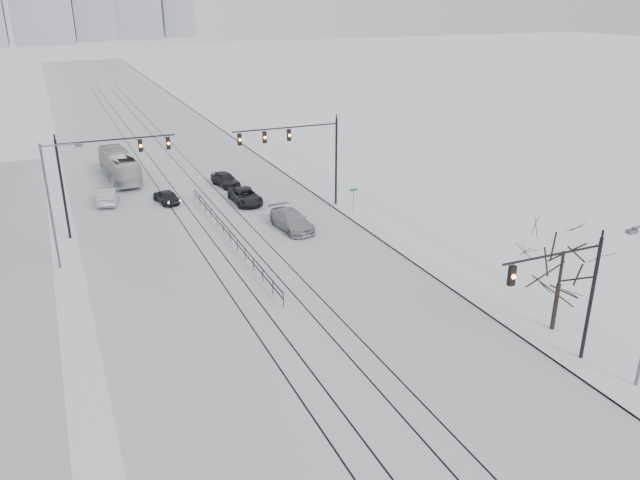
{
  "coord_description": "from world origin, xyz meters",
  "views": [
    {
      "loc": [
        -11.78,
        -14.62,
        18.14
      ],
      "look_at": [
        3.41,
        20.13,
        3.2
      ],
      "focal_mm": 35.0,
      "sensor_mm": 36.0,
      "label": 1
    }
  ],
  "objects_px": {
    "traffic_mast_near": "(570,288)",
    "bare_tree": "(563,260)",
    "sedan_sb_inner": "(166,196)",
    "sedan_nb_right": "(292,221)",
    "sedan_nb_far": "(225,179)",
    "sedan_nb_front": "(245,196)",
    "sedan_sb_outer": "(108,195)",
    "box_truck": "(119,166)"
  },
  "relations": [
    {
      "from": "bare_tree",
      "to": "box_truck",
      "type": "xyz_separation_m",
      "value": [
        -18.81,
        42.98,
        -3.02
      ]
    },
    {
      "from": "sedan_sb_inner",
      "to": "sedan_nb_far",
      "type": "xyz_separation_m",
      "value": [
        6.56,
        3.13,
        0.07
      ]
    },
    {
      "from": "sedan_sb_inner",
      "to": "sedan_nb_right",
      "type": "relative_size",
      "value": 0.71
    },
    {
      "from": "sedan_sb_inner",
      "to": "sedan_nb_far",
      "type": "relative_size",
      "value": 0.9
    },
    {
      "from": "bare_tree",
      "to": "sedan_nb_front",
      "type": "height_order",
      "value": "bare_tree"
    },
    {
      "from": "sedan_sb_inner",
      "to": "sedan_sb_outer",
      "type": "relative_size",
      "value": 0.82
    },
    {
      "from": "sedan_nb_front",
      "to": "sedan_sb_outer",
      "type": "bearing_deg",
      "value": 155.8
    },
    {
      "from": "sedan_sb_outer",
      "to": "sedan_nb_right",
      "type": "relative_size",
      "value": 0.87
    },
    {
      "from": "sedan_sb_inner",
      "to": "sedan_nb_right",
      "type": "distance_m",
      "value": 13.92
    },
    {
      "from": "sedan_nb_front",
      "to": "box_truck",
      "type": "relative_size",
      "value": 0.46
    },
    {
      "from": "sedan_sb_outer",
      "to": "sedan_nb_far",
      "type": "relative_size",
      "value": 1.1
    },
    {
      "from": "bare_tree",
      "to": "box_truck",
      "type": "bearing_deg",
      "value": 113.63
    },
    {
      "from": "sedan_nb_far",
      "to": "box_truck",
      "type": "relative_size",
      "value": 0.4
    },
    {
      "from": "traffic_mast_near",
      "to": "bare_tree",
      "type": "bearing_deg",
      "value": 51.24
    },
    {
      "from": "bare_tree",
      "to": "sedan_sb_outer",
      "type": "distance_m",
      "value": 40.96
    },
    {
      "from": "sedan_sb_inner",
      "to": "box_truck",
      "type": "height_order",
      "value": "box_truck"
    },
    {
      "from": "sedan_sb_inner",
      "to": "sedan_nb_far",
      "type": "distance_m",
      "value": 7.27
    },
    {
      "from": "bare_tree",
      "to": "sedan_nb_front",
      "type": "distance_m",
      "value": 31.55
    },
    {
      "from": "traffic_mast_near",
      "to": "sedan_nb_front",
      "type": "bearing_deg",
      "value": 101.56
    },
    {
      "from": "sedan_sb_inner",
      "to": "sedan_sb_outer",
      "type": "distance_m",
      "value": 5.36
    },
    {
      "from": "box_truck",
      "to": "traffic_mast_near",
      "type": "bearing_deg",
      "value": 105.77
    },
    {
      "from": "traffic_mast_near",
      "to": "sedan_nb_right",
      "type": "distance_m",
      "value": 25.58
    },
    {
      "from": "sedan_sb_inner",
      "to": "sedan_sb_outer",
      "type": "xyz_separation_m",
      "value": [
        -4.95,
        2.06,
        0.12
      ]
    },
    {
      "from": "traffic_mast_near",
      "to": "sedan_sb_inner",
      "type": "relative_size",
      "value": 1.84
    },
    {
      "from": "bare_tree",
      "to": "sedan_nb_far",
      "type": "relative_size",
      "value": 1.44
    },
    {
      "from": "sedan_nb_front",
      "to": "sedan_nb_right",
      "type": "distance_m",
      "value": 8.34
    },
    {
      "from": "sedan_sb_outer",
      "to": "sedan_nb_front",
      "type": "height_order",
      "value": "sedan_sb_outer"
    },
    {
      "from": "sedan_nb_front",
      "to": "sedan_nb_right",
      "type": "relative_size",
      "value": 0.91
    },
    {
      "from": "bare_tree",
      "to": "sedan_sb_inner",
      "type": "height_order",
      "value": "bare_tree"
    },
    {
      "from": "sedan_sb_outer",
      "to": "sedan_nb_front",
      "type": "xyz_separation_m",
      "value": [
        11.69,
        -5.11,
        -0.08
      ]
    },
    {
      "from": "sedan_sb_inner",
      "to": "sedan_sb_outer",
      "type": "height_order",
      "value": "sedan_sb_outer"
    },
    {
      "from": "sedan_sb_inner",
      "to": "sedan_nb_far",
      "type": "height_order",
      "value": "sedan_nb_far"
    },
    {
      "from": "traffic_mast_near",
      "to": "sedan_sb_outer",
      "type": "distance_m",
      "value": 42.46
    },
    {
      "from": "sedan_nb_front",
      "to": "sedan_nb_right",
      "type": "bearing_deg",
      "value": -80.69
    },
    {
      "from": "traffic_mast_near",
      "to": "sedan_nb_right",
      "type": "relative_size",
      "value": 1.3
    },
    {
      "from": "sedan_sb_inner",
      "to": "box_truck",
      "type": "bearing_deg",
      "value": -83.75
    },
    {
      "from": "bare_tree",
      "to": "sedan_sb_outer",
      "type": "xyz_separation_m",
      "value": [
        -20.84,
        35.06,
        -3.72
      ]
    },
    {
      "from": "sedan_nb_right",
      "to": "box_truck",
      "type": "relative_size",
      "value": 0.51
    },
    {
      "from": "traffic_mast_near",
      "to": "box_truck",
      "type": "height_order",
      "value": "traffic_mast_near"
    },
    {
      "from": "sedan_nb_front",
      "to": "sedan_nb_right",
      "type": "height_order",
      "value": "sedan_nb_right"
    },
    {
      "from": "sedan_sb_outer",
      "to": "sedan_nb_front",
      "type": "distance_m",
      "value": 12.76
    },
    {
      "from": "sedan_nb_right",
      "to": "traffic_mast_near",
      "type": "bearing_deg",
      "value": -82.92
    }
  ]
}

